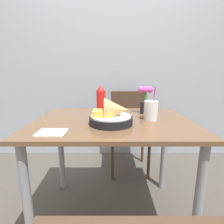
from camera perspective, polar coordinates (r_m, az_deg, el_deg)
The scene contains 9 objects.
ground_plane at distance 1.56m, azimuth 0.25°, elevation -30.36°, with size 12.00×12.00×0.00m, color #4C4742.
wall_window at distance 2.23m, azimuth 0.18°, elevation 18.82°, with size 7.00×0.06×2.60m.
dining_table at distance 1.22m, azimuth 0.28°, elevation -7.79°, with size 1.05×0.77×0.76m.
chair_far_window at distance 1.95m, azimuth 5.57°, elevation -3.53°, with size 0.40×0.40×0.86m.
food_basket at distance 1.07m, azimuth 0.28°, elevation -1.05°, with size 0.27×0.27×0.16m.
ketchup_bottle at distance 1.31m, azimuth -3.58°, elevation 3.83°, with size 0.07×0.07×0.22m.
drink_cup at distance 1.19m, azimuth 12.62°, elevation 0.28°, with size 0.09×0.09×0.22m.
flower_vase at distance 1.37m, azimuth 10.73°, elevation 3.84°, with size 0.11×0.07×0.21m.
napkin at distance 0.98m, azimuth -19.09°, elevation -6.30°, with size 0.15×0.12×0.01m.
Camera 1 is at (-0.01, -1.14, 1.07)m, focal length 28.00 mm.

